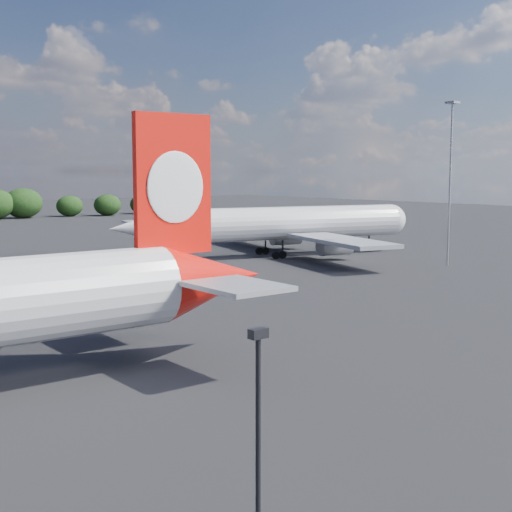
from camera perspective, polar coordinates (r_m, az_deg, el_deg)
china_southern_airliner at (r=117.49m, az=1.59°, el=2.53°), size 52.43×50.23×17.33m
apron_lamp_post at (r=21.42m, az=0.18°, el=-16.79°), size 0.55×0.30×9.62m
floodlight_mast_near at (r=109.66m, az=15.31°, el=7.30°), size 1.60×1.60×24.15m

